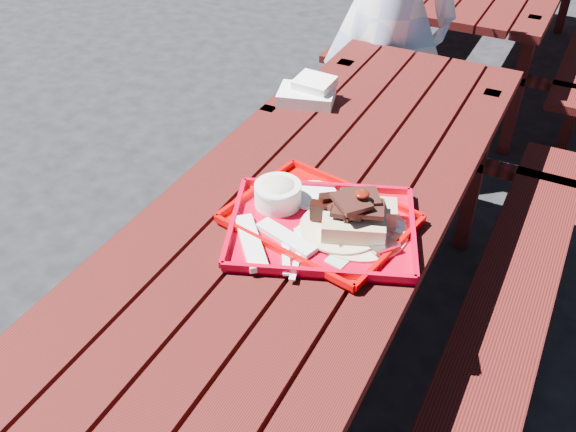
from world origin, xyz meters
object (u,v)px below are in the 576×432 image
Objects in this scene: picnic_table_near at (310,257)px; near_tray at (323,216)px; far_tray at (316,217)px; person at (387,10)px.

picnic_table_near is 3.99× the size of near_tray.
far_tray is at bearing -56.40° from picnic_table_near.
person reaches higher than picnic_table_near.
near_tray is 1.46m from person.
near_tray reaches higher than far_tray.
picnic_table_near is 0.25m from near_tray.
person is at bearing 102.53° from far_tray.
far_tray is (-0.02, 0.00, -0.01)m from near_tray.
near_tray is at bearing -46.65° from picnic_table_near.
person is at bearing 101.34° from picnic_table_near.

